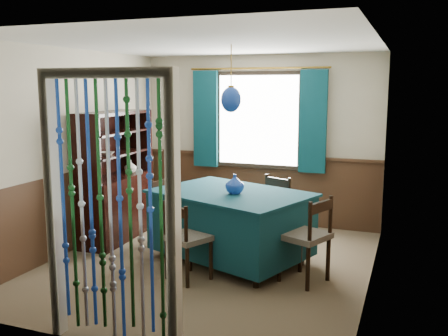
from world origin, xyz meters
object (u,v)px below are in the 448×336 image
at_px(chair_right, 307,237).
at_px(pendant_lamp, 231,99).
at_px(chair_far, 270,210).
at_px(dining_table, 231,222).
at_px(chair_left, 169,209).
at_px(vase_sideboard, 130,166).
at_px(chair_near, 186,238).
at_px(vase_table, 235,185).
at_px(bowl_shelf, 108,153).
at_px(sideboard, 115,195).

bearing_deg(chair_right, pendant_lamp, 94.58).
bearing_deg(pendant_lamp, chair_far, 67.46).
xyz_separation_m(dining_table, chair_left, (-0.98, 0.34, -0.02)).
distance_m(dining_table, vase_sideboard, 1.87).
distance_m(dining_table, chair_far, 0.74).
xyz_separation_m(chair_near, vase_table, (0.31, 0.64, 0.48)).
relative_size(chair_left, vase_table, 4.21).
bearing_deg(chair_far, chair_right, 147.68).
xyz_separation_m(dining_table, bowl_shelf, (-1.70, 0.06, 0.72)).
bearing_deg(dining_table, chair_near, -88.74).
bearing_deg(chair_left, pendant_lamp, 80.08).
relative_size(dining_table, vase_sideboard, 10.47).
bearing_deg(dining_table, sideboard, -169.81).
height_order(chair_far, chair_right, chair_right).
distance_m(chair_near, chair_right, 1.27).
bearing_deg(chair_far, vase_table, 97.94).
distance_m(chair_near, vase_table, 0.86).
bearing_deg(chair_near, chair_left, 150.42).
bearing_deg(chair_right, vase_table, 97.46).
xyz_separation_m(vase_table, vase_sideboard, (-1.78, 0.67, 0.02)).
height_order(vase_table, vase_sideboard, vase_sideboard).
bearing_deg(bowl_shelf, chair_far, 17.33).
bearing_deg(chair_left, chair_right, 80.67).
xyz_separation_m(chair_left, vase_sideboard, (-0.72, 0.26, 0.50)).
bearing_deg(vase_sideboard, sideboard, -101.18).
distance_m(dining_table, chair_left, 1.04).
bearing_deg(vase_sideboard, chair_left, -19.49).
height_order(chair_far, sideboard, sideboard).
xyz_separation_m(dining_table, sideboard, (-1.76, 0.30, 0.12)).
distance_m(dining_table, chair_near, 0.75).
bearing_deg(chair_near, sideboard, 171.92).
bearing_deg(chair_right, dining_table, 94.58).
bearing_deg(dining_table, vase_table, -24.84).
distance_m(pendant_lamp, vase_table, 0.97).
bearing_deg(sideboard, dining_table, -11.96).
height_order(chair_near, vase_sideboard, vase_sideboard).
relative_size(dining_table, chair_near, 2.36).
distance_m(chair_near, chair_far, 1.49).
relative_size(chair_left, chair_right, 0.93).
distance_m(pendant_lamp, bowl_shelf, 1.84).
height_order(chair_right, bowl_shelf, bowl_shelf).
xyz_separation_m(dining_table, pendant_lamp, (-0.00, 0.00, 1.42)).
height_order(chair_right, vase_sideboard, vase_sideboard).
relative_size(sideboard, vase_table, 8.39).
relative_size(sideboard, pendant_lamp, 2.30).
xyz_separation_m(bowl_shelf, vase_sideboard, (0.00, 0.54, -0.24)).
height_order(sideboard, vase_sideboard, sideboard).
distance_m(chair_near, chair_left, 1.29).
height_order(chair_far, pendant_lamp, pendant_lamp).
relative_size(pendant_lamp, vase_table, 3.65).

